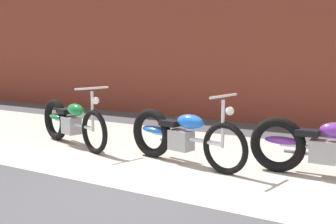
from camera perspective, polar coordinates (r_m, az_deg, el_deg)
The scene contains 5 objects.
ground_plane at distance 4.72m, azimuth -3.64°, elevation -11.16°, with size 80.00×80.00×0.00m, color #47474C.
sidewalk_slab at distance 6.18m, azimuth 5.49°, elevation -6.37°, with size 36.00×3.50×0.01m, color #B2ADA3.
motorcycle_green at distance 7.17m, azimuth -13.41°, elevation -1.25°, with size 1.93×0.86×1.03m.
motorcycle_blue at distance 5.85m, azimuth 1.24°, elevation -3.21°, with size 1.99×0.70×1.03m.
motorcycle_purple at distance 5.52m, azimuth 19.75°, elevation -4.44°, with size 2.01×0.58×1.03m.
Camera 1 is at (2.49, -3.68, 1.59)m, focal length 44.49 mm.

